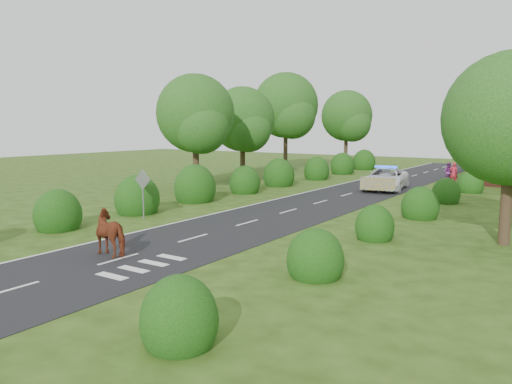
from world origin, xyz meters
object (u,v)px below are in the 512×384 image
Objects in this scene: cow at (113,236)px; police_van at (386,179)px; pedestrian_purple at (448,172)px; pedestrian_red at (453,173)px; road_sign at (143,187)px.

police_van reaches higher than cow.
police_van is at bearing 77.05° from pedestrian_purple.
pedestrian_red reaches higher than cow.
pedestrian_purple reaches higher than cow.
pedestrian_purple is at bearing 62.77° from police_van.
road_sign is at bearing 76.83° from pedestrian_purple.
police_van is (1.89, 23.90, 0.11)m from cow.
pedestrian_purple is at bearing -88.26° from pedestrian_red.
road_sign reaches higher than cow.
cow is 0.32× the size of police_van.
pedestrian_red is 1.07× the size of pedestrian_purple.
road_sign is at bearing -117.55° from police_van.
pedestrian_purple is (4.54, 31.82, 0.12)m from cow.
road_sign is 19.32m from police_van.
pedestrian_purple is (8.88, 26.19, -0.83)m from road_sign.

